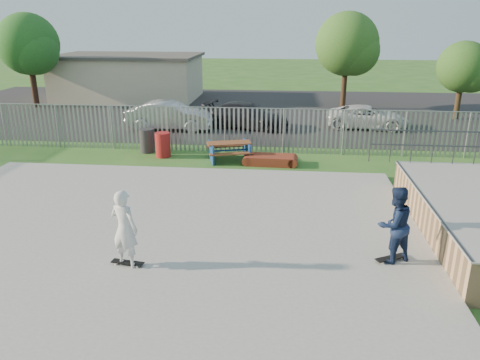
# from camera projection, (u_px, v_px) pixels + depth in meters

# --- Properties ---
(ground) EXTENTS (120.00, 120.00, 0.00)m
(ground) POSITION_uv_depth(u_px,v_px,m) (147.00, 239.00, 12.78)
(ground) COLOR #2D6221
(ground) RESTS_ON ground
(concrete_slab) EXTENTS (15.00, 12.00, 0.15)m
(concrete_slab) POSITION_uv_depth(u_px,v_px,m) (147.00, 237.00, 12.76)
(concrete_slab) COLOR gray
(concrete_slab) RESTS_ON ground
(fence) EXTENTS (26.04, 16.02, 2.00)m
(fence) POSITION_uv_depth(u_px,v_px,m) (209.00, 158.00, 16.67)
(fence) COLOR gray
(fence) RESTS_ON ground
(picnic_table) EXTENTS (2.18, 1.95, 0.77)m
(picnic_table) POSITION_uv_depth(u_px,v_px,m) (229.00, 151.00, 19.77)
(picnic_table) COLOR brown
(picnic_table) RESTS_ON ground
(funbox) EXTENTS (1.91, 1.01, 0.37)m
(funbox) POSITION_uv_depth(u_px,v_px,m) (270.00, 160.00, 19.25)
(funbox) COLOR maroon
(funbox) RESTS_ON ground
(trash_bin_red) EXTENTS (0.64, 0.64, 1.07)m
(trash_bin_red) POSITION_uv_depth(u_px,v_px,m) (163.00, 145.00, 20.19)
(trash_bin_red) COLOR maroon
(trash_bin_red) RESTS_ON ground
(trash_bin_grey) EXTENTS (0.64, 0.64, 1.06)m
(trash_bin_grey) POSITION_uv_depth(u_px,v_px,m) (147.00, 141.00, 20.89)
(trash_bin_grey) COLOR #29292C
(trash_bin_grey) RESTS_ON ground
(parking_lot) EXTENTS (40.00, 18.00, 0.02)m
(parking_lot) POSITION_uv_depth(u_px,v_px,m) (230.00, 110.00, 30.64)
(parking_lot) COLOR black
(parking_lot) RESTS_ON ground
(car_silver) EXTENTS (4.58, 1.62, 1.51)m
(car_silver) POSITION_uv_depth(u_px,v_px,m) (170.00, 116.00, 25.00)
(car_silver) COLOR #B2B1B6
(car_silver) RESTS_ON parking_lot
(car_dark) EXTENTS (5.00, 3.02, 1.35)m
(car_dark) POSITION_uv_depth(u_px,v_px,m) (247.00, 115.00, 25.45)
(car_dark) COLOR black
(car_dark) RESTS_ON parking_lot
(car_white) EXTENTS (4.53, 2.40, 1.21)m
(car_white) POSITION_uv_depth(u_px,v_px,m) (367.00, 117.00, 25.42)
(car_white) COLOR silver
(car_white) RESTS_ON parking_lot
(building) EXTENTS (10.40, 6.40, 3.20)m
(building) POSITION_uv_depth(u_px,v_px,m) (129.00, 77.00, 34.62)
(building) COLOR beige
(building) RESTS_ON ground
(tree_left) EXTENTS (3.95, 3.95, 6.10)m
(tree_left) POSITION_uv_depth(u_px,v_px,m) (28.00, 44.00, 30.33)
(tree_left) COLOR #3A2217
(tree_left) RESTS_ON ground
(tree_mid) EXTENTS (3.99, 3.99, 6.16)m
(tree_mid) POSITION_uv_depth(u_px,v_px,m) (347.00, 44.00, 29.62)
(tree_mid) COLOR #3E2919
(tree_mid) RESTS_ON ground
(tree_right) EXTENTS (2.93, 2.93, 4.52)m
(tree_right) POSITION_uv_depth(u_px,v_px,m) (463.00, 67.00, 26.89)
(tree_right) COLOR #402F19
(tree_right) RESTS_ON ground
(skateboard_a) EXTENTS (0.80, 0.55, 0.08)m
(skateboard_a) POSITION_uv_depth(u_px,v_px,m) (390.00, 259.00, 11.35)
(skateboard_a) COLOR black
(skateboard_a) RESTS_ON concrete_slab
(skateboard_b) EXTENTS (0.82, 0.32, 0.08)m
(skateboard_b) POSITION_uv_depth(u_px,v_px,m) (128.00, 263.00, 11.14)
(skateboard_b) COLOR black
(skateboard_b) RESTS_ON concrete_slab
(skater_navy) EXTENTS (1.15, 1.06, 1.89)m
(skater_navy) POSITION_uv_depth(u_px,v_px,m) (394.00, 225.00, 11.05)
(skater_navy) COLOR #152242
(skater_navy) RESTS_ON concrete_slab
(skater_white) EXTENTS (0.80, 0.65, 1.89)m
(skater_white) POSITION_uv_depth(u_px,v_px,m) (125.00, 229.00, 10.84)
(skater_white) COLOR silver
(skater_white) RESTS_ON concrete_slab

